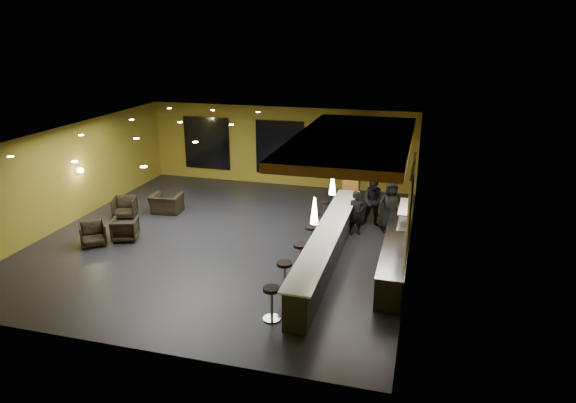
% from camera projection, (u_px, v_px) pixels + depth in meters
% --- Properties ---
extents(floor, '(12.00, 13.00, 0.10)m').
position_uv_depth(floor, '(227.00, 239.00, 17.42)').
color(floor, black).
rests_on(floor, ground).
extents(ceiling, '(12.00, 13.00, 0.10)m').
position_uv_depth(ceiling, '(223.00, 134.00, 16.26)').
color(ceiling, black).
extents(wall_back, '(12.00, 0.10, 3.50)m').
position_uv_depth(wall_back, '(280.00, 146.00, 22.82)').
color(wall_back, olive).
rests_on(wall_back, floor).
extents(wall_front, '(12.00, 0.10, 3.50)m').
position_uv_depth(wall_front, '(109.00, 277.00, 10.85)').
color(wall_front, olive).
rests_on(wall_front, floor).
extents(wall_left, '(0.10, 13.00, 3.50)m').
position_uv_depth(wall_left, '(68.00, 175.00, 18.34)').
color(wall_left, olive).
rests_on(wall_left, floor).
extents(wall_right, '(0.10, 13.00, 3.50)m').
position_uv_depth(wall_right, '(414.00, 204.00, 15.33)').
color(wall_right, olive).
rests_on(wall_right, floor).
extents(wood_soffit, '(3.60, 8.00, 0.28)m').
position_uv_depth(wood_soffit, '(353.00, 140.00, 16.24)').
color(wood_soffit, '#945D2B').
rests_on(wood_soffit, ceiling).
extents(window_left, '(2.20, 0.06, 2.40)m').
position_uv_depth(window_left, '(207.00, 143.00, 23.61)').
color(window_left, black).
rests_on(window_left, wall_back).
extents(window_center, '(2.20, 0.06, 2.40)m').
position_uv_depth(window_center, '(280.00, 148.00, 22.73)').
color(window_center, black).
rests_on(window_center, wall_back).
extents(window_right, '(2.20, 0.06, 2.40)m').
position_uv_depth(window_right, '(347.00, 152.00, 21.99)').
color(window_right, black).
rests_on(window_right, wall_back).
extents(tile_backsplash, '(0.06, 3.20, 2.40)m').
position_uv_depth(tile_backsplash, '(410.00, 206.00, 14.36)').
color(tile_backsplash, white).
rests_on(tile_backsplash, wall_right).
extents(bar_counter, '(0.60, 8.00, 1.00)m').
position_uv_depth(bar_counter, '(328.00, 247.00, 15.42)').
color(bar_counter, black).
rests_on(bar_counter, floor).
extents(bar_top, '(0.78, 8.10, 0.05)m').
position_uv_depth(bar_top, '(328.00, 231.00, 15.25)').
color(bar_top, white).
rests_on(bar_top, bar_counter).
extents(prep_counter, '(0.70, 6.00, 0.86)m').
position_uv_depth(prep_counter, '(396.00, 250.00, 15.40)').
color(prep_counter, black).
rests_on(prep_counter, floor).
extents(prep_top, '(0.72, 6.00, 0.03)m').
position_uv_depth(prep_top, '(397.00, 236.00, 15.25)').
color(prep_top, silver).
rests_on(prep_top, prep_counter).
extents(wall_shelf_lower, '(0.30, 1.50, 0.03)m').
position_uv_depth(wall_shelf_lower, '(404.00, 222.00, 14.34)').
color(wall_shelf_lower, silver).
rests_on(wall_shelf_lower, wall_right).
extents(wall_shelf_upper, '(0.30, 1.50, 0.03)m').
position_uv_depth(wall_shelf_upper, '(405.00, 207.00, 14.19)').
color(wall_shelf_upper, silver).
rests_on(wall_shelf_upper, wall_right).
extents(column, '(0.60, 0.60, 3.50)m').
position_uv_depth(column, '(352.00, 168.00, 19.22)').
color(column, '#905B20').
rests_on(column, floor).
extents(wall_sconce, '(0.22, 0.22, 0.22)m').
position_uv_depth(wall_sconce, '(80.00, 170.00, 18.74)').
color(wall_sconce, '#FFE5B2').
rests_on(wall_sconce, wall_left).
extents(pendant_0, '(0.20, 0.20, 0.70)m').
position_uv_depth(pendant_0, '(314.00, 211.00, 12.99)').
color(pendant_0, white).
rests_on(pendant_0, wood_soffit).
extents(pendant_1, '(0.20, 0.20, 0.70)m').
position_uv_depth(pendant_1, '(333.00, 183.00, 15.28)').
color(pendant_1, white).
rests_on(pendant_1, wood_soffit).
extents(pendant_2, '(0.20, 0.20, 0.70)m').
position_uv_depth(pendant_2, '(346.00, 163.00, 17.56)').
color(pendant_2, white).
rests_on(pendant_2, wood_soffit).
extents(staff_a, '(0.66, 0.55, 1.54)m').
position_uv_depth(staff_a, '(356.00, 213.00, 17.43)').
color(staff_a, black).
rests_on(staff_a, floor).
extents(staff_b, '(0.93, 0.73, 1.86)m').
position_uv_depth(staff_b, '(374.00, 201.00, 18.10)').
color(staff_b, black).
rests_on(staff_b, floor).
extents(staff_c, '(1.01, 0.79, 1.83)m').
position_uv_depth(staff_c, '(391.00, 206.00, 17.66)').
color(staff_c, black).
rests_on(staff_c, floor).
extents(armchair_a, '(1.13, 1.13, 0.74)m').
position_uv_depth(armchair_a, '(93.00, 234.00, 16.69)').
color(armchair_a, black).
rests_on(armchair_a, floor).
extents(armchair_b, '(1.03, 1.05, 0.75)m').
position_uv_depth(armchair_b, '(125.00, 229.00, 17.10)').
color(armchair_b, black).
rests_on(armchair_b, floor).
extents(armchair_c, '(1.05, 1.06, 0.76)m').
position_uv_depth(armchair_c, '(125.00, 207.00, 19.17)').
color(armchair_c, black).
rests_on(armchair_c, floor).
extents(armchair_d, '(1.20, 1.08, 0.72)m').
position_uv_depth(armchair_d, '(167.00, 203.00, 19.64)').
color(armchair_d, black).
rests_on(armchair_d, floor).
extents(bar_stool_0, '(0.44, 0.44, 0.87)m').
position_uv_depth(bar_stool_0, '(272.00, 299.00, 12.34)').
color(bar_stool_0, silver).
rests_on(bar_stool_0, floor).
extents(bar_stool_1, '(0.43, 0.43, 0.85)m').
position_uv_depth(bar_stool_1, '(284.00, 273.00, 13.67)').
color(bar_stool_1, silver).
rests_on(bar_stool_1, floor).
extents(bar_stool_2, '(0.43, 0.43, 0.84)m').
position_uv_depth(bar_stool_2, '(300.00, 254.00, 14.85)').
color(bar_stool_2, silver).
rests_on(bar_stool_2, floor).
extents(bar_stool_3, '(0.39, 0.39, 0.76)m').
position_uv_depth(bar_stool_3, '(311.00, 235.00, 16.35)').
color(bar_stool_3, silver).
rests_on(bar_stool_3, floor).
extents(bar_stool_4, '(0.38, 0.38, 0.75)m').
position_uv_depth(bar_stool_4, '(315.00, 220.00, 17.63)').
color(bar_stool_4, silver).
rests_on(bar_stool_4, floor).
extents(bar_stool_5, '(0.37, 0.37, 0.73)m').
position_uv_depth(bar_stool_5, '(324.00, 208.00, 18.80)').
color(bar_stool_5, silver).
rests_on(bar_stool_5, floor).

